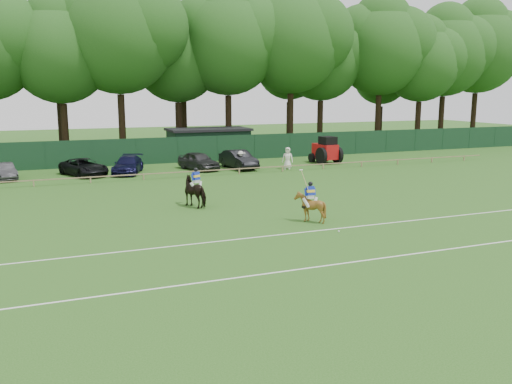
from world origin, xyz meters
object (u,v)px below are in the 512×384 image
spectator_left (241,160)px  spectator_right (288,158)px  suv_black (84,167)px  spectator_mid (244,161)px  utility_shed (209,143)px  horse_chestnut (310,207)px  sedan_navy (128,165)px  polo_ball (339,231)px  sedan_grey (4,171)px  tractor (326,151)px  estate_black (239,159)px  hatch_grey (199,161)px  horse_dark (196,191)px

spectator_left → spectator_right: size_ratio=0.86×
suv_black → spectator_mid: spectator_mid is taller
spectator_left → utility_shed: 9.83m
horse_chestnut → utility_shed: 29.33m
sedan_navy → spectator_mid: spectator_mid is taller
sedan_navy → spectator_mid: size_ratio=3.30×
suv_black → polo_ball: (10.20, -23.63, -0.65)m
sedan_grey → spectator_right: bearing=-20.4°
horse_chestnut → sedan_navy: (-6.34, 20.96, -0.08)m
utility_shed → tractor: utility_shed is taller
estate_black → spectator_left: spectator_left is taller
spectator_left → spectator_right: (4.06, -1.06, 0.13)m
horse_chestnut → spectator_left: bearing=-96.0°
spectator_mid → polo_ball: 22.48m
suv_black → hatch_grey: bearing=-25.4°
horse_chestnut → sedan_grey: (-15.89, 21.34, -0.15)m
sedan_navy → estate_black: bearing=15.6°
horse_dark → tractor: bearing=-164.8°
suv_black → polo_ball: bearing=-90.3°
estate_black → spectator_left: bearing=-105.7°
estate_black → spectator_right: size_ratio=2.53×
spectator_right → horse_dark: bearing=-102.5°
sedan_grey → tractor: bearing=-14.6°
estate_black → sedan_grey: bearing=169.9°
suv_black → spectator_right: spectator_right is taller
polo_ball → sedan_grey: bearing=124.2°
suv_black → sedan_grey: bearing=154.4°
horse_chestnut → suv_black: horse_chestnut is taller
estate_black → suv_black: bearing=169.4°
sedan_grey → sedan_navy: size_ratio=0.80×
sedan_grey → spectator_mid: size_ratio=2.62×
horse_dark → estate_black: (7.92, 14.27, -0.11)m
spectator_left → sedan_grey: bearing=167.9°
horse_chestnut → suv_black: 23.33m
sedan_navy → horse_dark: bearing=-63.7°
horse_dark → hatch_grey: horse_dark is taller
sedan_grey → tractor: size_ratio=1.24×
horse_dark → sedan_grey: 19.05m
horse_dark → utility_shed: bearing=-133.9°
suv_black → utility_shed: size_ratio=0.60×
spectator_right → utility_shed: size_ratio=0.23×
horse_dark → spectator_left: bearing=-145.5°
suv_black → spectator_right: 17.39m
spectator_right → polo_ball: spectator_right is taller
horse_dark → suv_black: (-5.32, 15.11, -0.22)m
horse_chestnut → suv_black: (-9.88, 21.13, -0.10)m
sedan_grey → hatch_grey: hatch_grey is taller
sedan_grey → sedan_navy: bearing=-15.1°
sedan_grey → spectator_left: 19.20m
sedan_grey → spectator_mid: spectator_mid is taller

